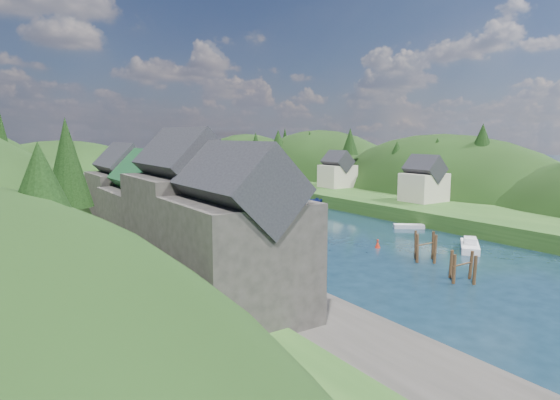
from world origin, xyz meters
TOP-DOWN VIEW (x-y plane):
  - ground at (0.00, 50.00)m, footprint 600.00×600.00m
  - hillside_right at (45.00, 75.00)m, footprint 36.00×245.56m
  - far_hills at (1.22, 174.01)m, footprint 103.00×68.00m
  - hill_trees at (0.29, 63.76)m, footprint 89.90×150.84m
  - quay_left at (-24.00, 20.00)m, footprint 12.00×110.00m
  - terrace_left_grass at (-31.00, 20.00)m, footprint 12.00×110.00m
  - quayside_buildings at (-26.00, 6.39)m, footprint 8.00×35.84m
  - boat_sheds at (-26.00, 39.00)m, footprint 7.00×21.00m
  - terrace_right at (25.00, 40.00)m, footprint 16.00×120.00m
  - right_bank_cottages at (28.00, 48.33)m, footprint 9.00×59.24m
  - piling_cluster_near at (-1.11, -5.98)m, footprint 3.18×2.97m
  - piling_cluster_far at (1.92, 1.03)m, footprint 3.25×3.03m
  - channel_buoy_near at (1.89, 8.42)m, footprint 0.70×0.70m
  - channel_buoy_far at (-0.06, 23.03)m, footprint 0.70×0.70m
  - moored_boats at (1.97, 25.98)m, footprint 36.55×90.42m

SIDE VIEW (x-z plane):
  - far_hills at x=1.22m, z-range -32.80..11.20m
  - hillside_right at x=45.00m, z-range -31.41..16.59m
  - ground at x=0.00m, z-range 0.00..0.00m
  - channel_buoy_near at x=1.89m, z-range -0.07..1.03m
  - channel_buoy_far at x=-0.06m, z-range -0.07..1.03m
  - moored_boats at x=1.97m, z-range -0.48..1.60m
  - quay_left at x=-24.00m, z-range 0.00..2.00m
  - piling_cluster_near at x=-1.11m, z-range -0.57..2.89m
  - terrace_right at x=25.00m, z-range 0.00..2.40m
  - terrace_left_grass at x=-31.00m, z-range 0.00..2.50m
  - piling_cluster_far at x=1.92m, z-range -0.57..3.28m
  - boat_sheds at x=-26.00m, z-range 1.52..9.02m
  - right_bank_cottages at x=28.00m, z-range 1.64..10.05m
  - quayside_buildings at x=-26.00m, z-range 0.64..13.54m
  - hill_trees at x=0.29m, z-range 4.91..17.39m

